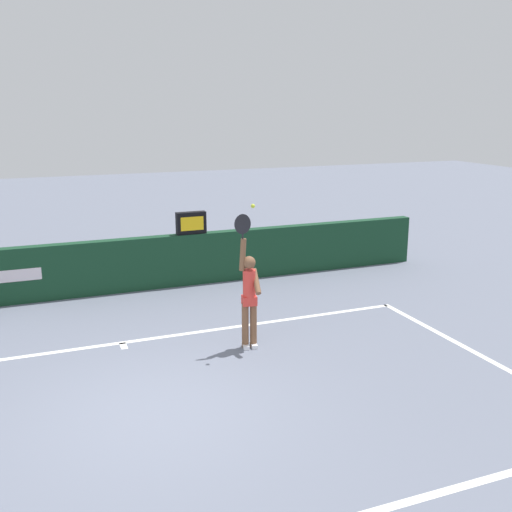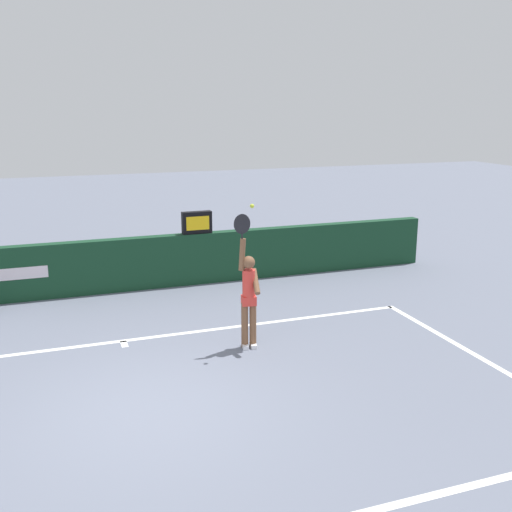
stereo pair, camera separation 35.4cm
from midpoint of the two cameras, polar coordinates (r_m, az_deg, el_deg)
name	(u,v)px [view 1 (the left image)]	position (r m, az deg, el deg)	size (l,w,h in m)	color
ground_plane	(153,412)	(8.61, -11.02, -14.46)	(60.00, 60.00, 0.00)	slate
court_lines	(155,415)	(8.51, -10.87, -14.81)	(11.22, 5.67, 0.00)	white
back_wall	(98,268)	(13.68, -15.67, -1.11)	(16.26, 0.28, 1.21)	#133A22
speed_display	(191,223)	(13.85, -6.99, 3.17)	(0.69, 0.20, 0.51)	black
tennis_player	(249,294)	(10.16, -1.68, -3.65)	(0.44, 0.45, 2.37)	brown
tennis_ball	(253,206)	(9.65, -1.35, 4.82)	(0.07, 0.07, 0.07)	#CCDF33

